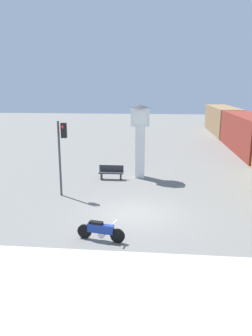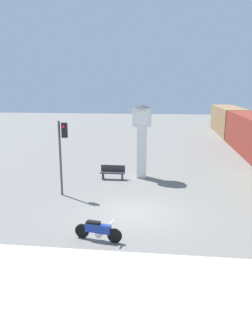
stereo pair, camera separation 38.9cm
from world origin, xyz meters
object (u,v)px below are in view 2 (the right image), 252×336
(motorcycle, at_px, (98,230))
(bench, at_px, (113,172))
(clock_tower, at_px, (142,130))
(traffic_light, at_px, (62,145))

(motorcycle, distance_m, bench, 8.89)
(clock_tower, height_order, traffic_light, clock_tower)
(motorcycle, height_order, clock_tower, clock_tower)
(motorcycle, height_order, traffic_light, traffic_light)
(motorcycle, distance_m, traffic_light, 6.56)
(bench, bearing_deg, clock_tower, 20.64)
(motorcycle, bearing_deg, bench, 106.88)
(motorcycle, height_order, bench, bench)
(clock_tower, bearing_deg, motorcycle, -95.99)
(clock_tower, xyz_separation_m, bench, (-1.85, -0.70, -2.71))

